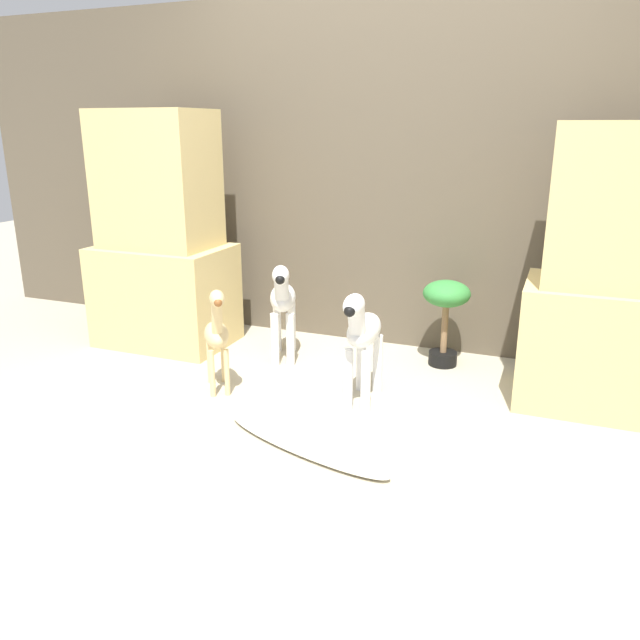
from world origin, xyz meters
name	(u,v)px	position (x,y,z in m)	size (l,w,h in m)	color
ground_plane	(314,415)	(0.00, 0.00, 0.00)	(14.00, 14.00, 0.00)	#B2A88E
wall_back	(388,177)	(0.00, 1.26, 1.10)	(6.40, 0.08, 2.20)	brown
rock_pillar_left	(162,243)	(-1.36, 0.69, 0.68)	(0.85, 0.58, 1.51)	#D1B775
rock_pillar_right	(616,285)	(1.36, 0.69, 0.65)	(0.85, 0.58, 1.44)	#D1B775
zebra_right	(362,335)	(0.17, 0.23, 0.38)	(0.18, 0.51, 0.64)	white
zebra_left	(283,301)	(-0.48, 0.67, 0.38)	(0.31, 0.50, 0.64)	white
giraffe_figurine	(217,332)	(-0.60, 0.09, 0.35)	(0.32, 0.39, 0.62)	#E0C184
potted_palm_front	(446,305)	(0.47, 0.95, 0.38)	(0.28, 0.28, 0.53)	black
surfboard	(304,443)	(0.08, -0.33, 0.02)	(0.94, 0.46, 0.09)	silver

